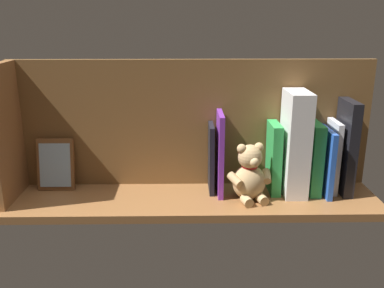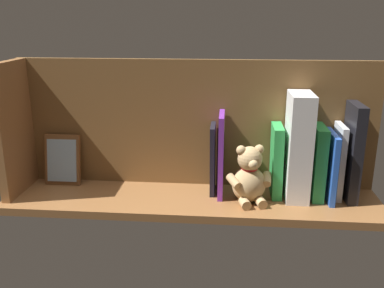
% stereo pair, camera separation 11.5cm
% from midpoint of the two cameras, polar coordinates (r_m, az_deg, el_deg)
% --- Properties ---
extents(ground_plane, '(1.04, 0.24, 0.02)m').
position_cam_midpoint_polar(ground_plane, '(1.20, -2.75, -7.57)').
color(ground_plane, brown).
extents(shelf_back_panel, '(1.04, 0.02, 0.37)m').
position_cam_midpoint_polar(shelf_back_panel, '(1.23, -2.74, 2.72)').
color(shelf_back_panel, brown).
rests_on(shelf_back_panel, ground_plane).
extents(shelf_side_divider, '(0.02, 0.18, 0.37)m').
position_cam_midpoint_polar(shelf_side_divider, '(1.26, -26.30, 1.22)').
color(shelf_side_divider, brown).
rests_on(shelf_side_divider, ground_plane).
extents(book_0, '(0.03, 0.12, 0.27)m').
position_cam_midpoint_polar(book_0, '(1.24, 17.59, -0.45)').
color(book_0, black).
rests_on(book_0, ground_plane).
extents(book_1, '(0.02, 0.10, 0.21)m').
position_cam_midpoint_polar(book_1, '(1.25, 15.95, -1.65)').
color(book_1, silver).
rests_on(book_1, ground_plane).
extents(book_2, '(0.01, 0.13, 0.19)m').
position_cam_midpoint_polar(book_2, '(1.23, 15.03, -2.31)').
color(book_2, blue).
rests_on(book_2, ground_plane).
extents(book_3, '(0.03, 0.11, 0.20)m').
position_cam_midpoint_polar(book_3, '(1.23, 13.46, -1.87)').
color(book_3, green).
rests_on(book_3, ground_plane).
extents(dictionary_thick_white, '(0.06, 0.13, 0.29)m').
position_cam_midpoint_polar(dictionary_thick_white, '(1.20, 11.08, 0.02)').
color(dictionary_thick_white, silver).
rests_on(dictionary_thick_white, ground_plane).
extents(book_4, '(0.03, 0.10, 0.20)m').
position_cam_midpoint_polar(book_4, '(1.21, 8.33, -1.90)').
color(book_4, green).
rests_on(book_4, ground_plane).
extents(teddy_bear, '(0.13, 0.12, 0.16)m').
position_cam_midpoint_polar(teddy_bear, '(1.16, 4.98, -4.23)').
color(teddy_bear, tan).
rests_on(teddy_bear, ground_plane).
extents(book_5, '(0.01, 0.12, 0.23)m').
position_cam_midpoint_polar(book_5, '(1.18, 1.03, -1.34)').
color(book_5, purple).
rests_on(book_5, ground_plane).
extents(book_6, '(0.01, 0.09, 0.20)m').
position_cam_midpoint_polar(book_6, '(1.20, -0.12, -1.97)').
color(book_6, black).
rests_on(book_6, ground_plane).
extents(picture_frame_leaning, '(0.11, 0.04, 0.15)m').
position_cam_midpoint_polar(picture_frame_leaning, '(1.31, -20.34, -2.65)').
color(picture_frame_leaning, brown).
rests_on(picture_frame_leaning, ground_plane).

